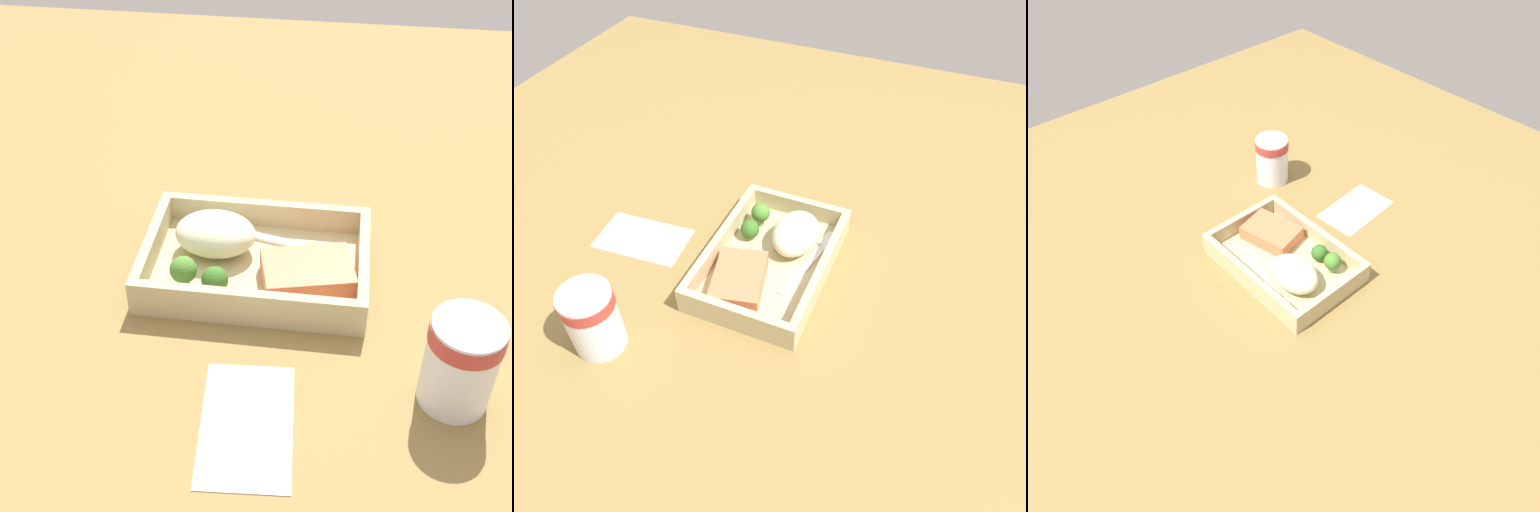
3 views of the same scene
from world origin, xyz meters
The scene contains 10 objects.
ground_plane centered at (0.00, 0.00, -1.00)cm, with size 160.00×160.00×2.00cm, color olive.
takeout_tray centered at (0.00, 0.00, 0.60)cm, with size 26.48×18.12×1.20cm, color tan.
tray_rim centered at (0.00, 0.00, 2.87)cm, with size 26.48×18.12×3.34cm.
salmon_fillet centered at (-6.29, 2.39, 2.66)cm, with size 10.26×7.26×2.93cm, color #E07048.
mashed_potatoes centered at (5.25, -2.25, 3.75)cm, with size 9.83×7.19×5.09cm, color beige.
broccoli_floret_1 centered at (7.68, 4.90, 3.73)cm, with size 3.17×3.17×4.25cm.
broccoli_floret_2 centered at (4.01, 5.25, 3.01)cm, with size 3.11×3.11×3.42cm.
fork centered at (3.25, -5.98, 1.42)cm, with size 15.78×5.02×0.44cm.
paper_cup centered at (-22.02, 16.18, 5.78)cm, with size 7.22×7.22×10.33cm.
receipt_slip centered at (-2.11, 22.31, 0.12)cm, with size 8.95×14.94×0.24cm, color white.
Camera 2 is at (-49.65, -20.78, 58.39)cm, focal length 35.00 mm.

